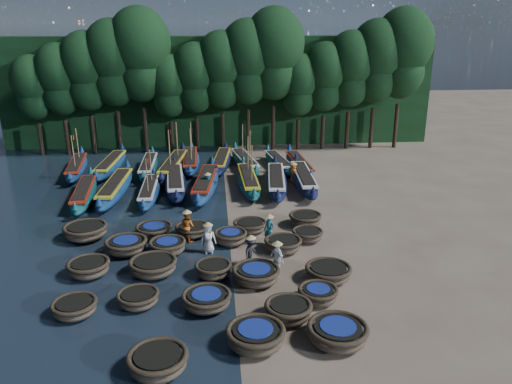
{
  "coord_description": "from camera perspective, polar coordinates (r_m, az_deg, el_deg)",
  "views": [
    {
      "loc": [
        -0.67,
        -24.67,
        11.18
      ],
      "look_at": [
        1.79,
        4.22,
        1.3
      ],
      "focal_mm": 35.0,
      "sensor_mm": 36.0,
      "label": 1
    }
  ],
  "objects": [
    {
      "name": "long_boat_11",
      "position": [
        39.92,
        -12.2,
        2.89
      ],
      "size": [
        1.48,
        7.65,
        1.35
      ],
      "rotation": [
        0.0,
        0.0,
        0.02
      ],
      "color": "#105F59",
      "rests_on": "ground"
    },
    {
      "name": "long_boat_7",
      "position": [
        35.13,
        2.33,
        1.23
      ],
      "size": [
        2.34,
        8.57,
        1.51
      ],
      "rotation": [
        0.0,
        0.0,
        -0.1
      ],
      "color": "#0E1534",
      "rests_on": "ground"
    },
    {
      "name": "coracle_2",
      "position": [
        17.91,
        -11.15,
        -18.47
      ],
      "size": [
        2.52,
        2.52,
        0.75
      ],
      "rotation": [
        0.0,
        0.0,
        0.39
      ],
      "color": "brown",
      "rests_on": "ground"
    },
    {
      "name": "coracle_17",
      "position": [
        26.53,
        -2.94,
        -5.13
      ],
      "size": [
        1.82,
        1.82,
        0.72
      ],
      "rotation": [
        0.0,
        0.0,
        -0.12
      ],
      "color": "brown",
      "rests_on": "ground"
    },
    {
      "name": "long_boat_2",
      "position": [
        34.96,
        -15.78,
        0.44
      ],
      "size": [
        1.92,
        8.69,
        1.53
      ],
      "rotation": [
        0.0,
        0.0,
        -0.05
      ],
      "color": "navy",
      "rests_on": "ground"
    },
    {
      "name": "coracle_24",
      "position": [
        28.92,
        5.66,
        -3.1
      ],
      "size": [
        2.05,
        2.05,
        0.75
      ],
      "rotation": [
        0.0,
        0.0,
        -0.19
      ],
      "color": "brown",
      "rests_on": "ground"
    },
    {
      "name": "coracle_6",
      "position": [
        21.65,
        -13.32,
        -11.73
      ],
      "size": [
        2.02,
        2.02,
        0.63
      ],
      "rotation": [
        0.0,
        0.0,
        0.28
      ],
      "color": "brown",
      "rests_on": "ground"
    },
    {
      "name": "coracle_8",
      "position": [
        20.2,
        3.72,
        -13.36
      ],
      "size": [
        1.92,
        1.92,
        0.76
      ],
      "rotation": [
        0.0,
        0.0,
        0.05
      ],
      "color": "brown",
      "rests_on": "ground"
    },
    {
      "name": "fisherman_6",
      "position": [
        36.43,
        4.31,
        2.25
      ],
      "size": [
        0.52,
        0.76,
        1.71
      ],
      "rotation": [
        0.0,
        0.0,
        4.76
      ],
      "color": "#C7651A",
      "rests_on": "ground"
    },
    {
      "name": "tree_5",
      "position": [
        45.13,
        -9.91,
        11.92
      ],
      "size": [
        3.68,
        3.68,
        8.68
      ],
      "color": "black",
      "rests_on": "ground"
    },
    {
      "name": "tree_13",
      "position": [
        47.09,
        13.61,
        14.44
      ],
      "size": [
        4.92,
        4.92,
        11.6
      ],
      "color": "black",
      "rests_on": "ground"
    },
    {
      "name": "tree_7",
      "position": [
        44.84,
        -3.97,
        13.84
      ],
      "size": [
        4.51,
        4.51,
        10.63
      ],
      "color": "black",
      "rests_on": "ground"
    },
    {
      "name": "fisherman_3",
      "position": [
        24.03,
        -0.6,
        -6.73
      ],
      "size": [
        0.98,
        1.15,
        1.75
      ],
      "rotation": [
        0.0,
        0.0,
        1.08
      ],
      "color": "black",
      "rests_on": "ground"
    },
    {
      "name": "foliage_wall",
      "position": [
        48.56,
        -4.11,
        11.46
      ],
      "size": [
        40.0,
        3.0,
        10.0
      ],
      "primitive_type": "cube",
      "color": "black",
      "rests_on": "ground"
    },
    {
      "name": "long_boat_8",
      "position": [
        35.75,
        5.46,
        1.48
      ],
      "size": [
        1.75,
        8.61,
        1.52
      ],
      "rotation": [
        0.0,
        0.0,
        -0.03
      ],
      "color": "#0E1534",
      "rests_on": "ground"
    },
    {
      "name": "long_boat_5",
      "position": [
        34.74,
        -5.75,
        0.98
      ],
      "size": [
        2.48,
        8.78,
        1.55
      ],
      "rotation": [
        0.0,
        0.0,
        -0.11
      ],
      "color": "navy",
      "rests_on": "ground"
    },
    {
      "name": "long_boat_1",
      "position": [
        34.64,
        -19.05,
        -0.16
      ],
      "size": [
        2.15,
        7.82,
        1.38
      ],
      "rotation": [
        0.0,
        0.0,
        0.1
      ],
      "color": "#105F59",
      "rests_on": "ground"
    },
    {
      "name": "long_boat_9",
      "position": [
        41.12,
        -19.8,
        2.68
      ],
      "size": [
        2.34,
        7.87,
        3.37
      ],
      "rotation": [
        0.0,
        0.0,
        0.13
      ],
      "color": "navy",
      "rests_on": "ground"
    },
    {
      "name": "long_boat_16",
      "position": [
        40.22,
        2.61,
        3.38
      ],
      "size": [
        2.34,
        7.18,
        1.28
      ],
      "rotation": [
        0.0,
        0.0,
        0.15
      ],
      "color": "#105F59",
      "rests_on": "ground"
    },
    {
      "name": "coracle_5",
      "position": [
        21.73,
        -20.03,
        -12.29
      ],
      "size": [
        1.83,
        1.83,
        0.64
      ],
      "rotation": [
        0.0,
        0.0,
        -0.01
      ],
      "color": "brown",
      "rests_on": "ground"
    },
    {
      "name": "coracle_21",
      "position": [
        28.01,
        -11.56,
        -4.26
      ],
      "size": [
        2.19,
        2.19,
        0.66
      ],
      "rotation": [
        0.0,
        0.0,
        0.18
      ],
      "color": "brown",
      "rests_on": "ground"
    },
    {
      "name": "tree_14",
      "position": [
        47.81,
        16.39,
        15.08
      ],
      "size": [
        5.34,
        5.34,
        12.58
      ],
      "color": "black",
      "rests_on": "ground"
    },
    {
      "name": "coracle_15",
      "position": [
        26.31,
        -14.62,
        -5.92
      ],
      "size": [
        2.16,
        2.16,
        0.77
      ],
      "rotation": [
        0.0,
        0.0,
        0.07
      ],
      "color": "brown",
      "rests_on": "ground"
    },
    {
      "name": "coracle_18",
      "position": [
        25.72,
        3.1,
        -5.98
      ],
      "size": [
        1.95,
        1.95,
        0.71
      ],
      "rotation": [
        0.0,
        0.0,
        -0.01
      ],
      "color": "brown",
      "rests_on": "ground"
    },
    {
      "name": "tree_1",
      "position": [
        46.75,
        -21.51,
        11.98
      ],
      "size": [
        4.09,
        4.09,
        9.65
      ],
      "color": "black",
      "rests_on": "ground"
    },
    {
      "name": "fisherman_1",
      "position": [
        26.2,
        1.5,
        -4.21
      ],
      "size": [
        0.72,
        0.7,
        1.86
      ],
      "rotation": [
        0.0,
        0.0,
        5.57
      ],
      "color": "#1A646E",
      "rests_on": "ground"
    },
    {
      "name": "coracle_9",
      "position": [
        21.49,
        7.1,
        -11.49
      ],
      "size": [
        1.91,
        1.91,
        0.67
      ],
      "rotation": [
        0.0,
        0.0,
        -0.25
      ],
      "color": "brown",
      "rests_on": "ground"
    },
    {
      "name": "coracle_7",
      "position": [
        21.03,
        -5.67,
        -12.13
      ],
      "size": [
        2.24,
        2.24,
        0.69
      ],
      "rotation": [
        0.0,
        0.0,
        0.18
      ],
      "color": "brown",
      "rests_on": "ground"
    },
    {
      "name": "coracle_13",
      "position": [
        22.75,
        0.02,
        -9.38
      ],
      "size": [
        2.2,
        2.2,
        0.74
      ],
      "rotation": [
        0.0,
        0.0,
        -0.07
      ],
      "color": "brown",
      "rests_on": "ground"
    },
    {
      "name": "tree_2",
      "position": [
        46.1,
        -18.81,
        13.05
      ],
      "size": [
        4.51,
        4.51,
        10.63
      ],
      "color": "black",
      "rests_on": "ground"
    },
    {
      "name": "tree_3",
      "position": [
        45.56,
        -16.0,
        14.11
      ],
      "size": [
        4.92,
        4.92,
        11.6
      ],
      "color": "black",
      "rests_on": "ground"
    },
    {
      "name": "long_boat_13",
      "position": [
        40.84,
        -7.49,
        3.58
      ],
      "size": [
        1.66,
        8.26,
        3.51
      ],
      "rotation": [
        0.0,
        0.0,
        0.03
      ],
      "color": "navy",
      "rests_on": "ground"
    },
    {
      "name": "coracle_14",
      "position": [
        23.21,
        8.26,
        -9.06
      ],
      "size": [
        2.26,
        2.26,
        0.71
      ],
      "rotation": [
        0.0,
        0.0,
        -0.15
      ],
      "color": "brown",
      "rests_on": "ground"
    },
    {
      "name": "tree_6",
      "position": [
        44.92,
        -6.96,
        12.89
      ],
      "size": [
        4.09,
        4.09,
        9.65
      ],
      "color": "black",
      "rests_on": "ground"
    },
    {
      "name": "long_boat_15",
      "position": [
        40.39,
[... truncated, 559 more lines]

